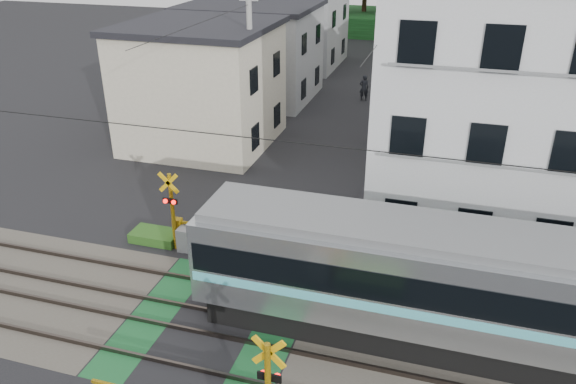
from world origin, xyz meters
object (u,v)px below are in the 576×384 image
(pedestrian, at_px, (364,88))
(crossing_signal_far, at_px, (186,232))
(commuter_train, at_px, (514,296))
(apartment_block, at_px, (521,107))

(pedestrian, bearing_deg, crossing_signal_far, 66.42)
(crossing_signal_far, distance_m, pedestrian, 20.73)
(commuter_train, relative_size, crossing_signal_far, 3.70)
(crossing_signal_far, bearing_deg, pedestrian, 81.77)
(crossing_signal_far, height_order, pedestrian, crossing_signal_far)
(apartment_block, height_order, pedestrian, apartment_block)
(crossing_signal_far, xyz_separation_m, pedestrian, (2.97, 20.52, 0.15))
(commuter_train, bearing_deg, pedestrian, 108.90)
(commuter_train, distance_m, apartment_block, 8.74)
(pedestrian, bearing_deg, apartment_block, 103.60)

